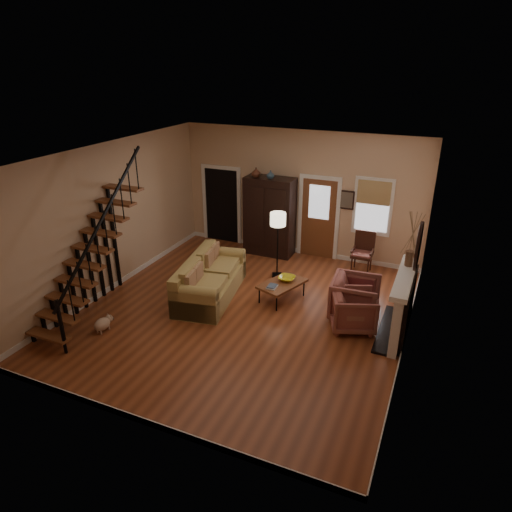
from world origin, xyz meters
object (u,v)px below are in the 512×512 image
at_px(side_chair, 362,253).
at_px(sofa, 210,278).
at_px(armchair_right, 355,298).
at_px(armoire, 270,216).
at_px(armchair_left, 353,310).
at_px(coffee_table, 282,291).
at_px(floor_lamp, 277,245).

bearing_deg(side_chair, sofa, -137.51).
height_order(sofa, armchair_right, sofa).
relative_size(armoire, sofa, 0.90).
distance_m(armchair_left, armchair_right, 0.44).
xyz_separation_m(coffee_table, side_chair, (1.32, 2.11, 0.31)).
relative_size(armchair_left, armchair_right, 0.90).
bearing_deg(armchair_right, armoire, 46.13).
relative_size(sofa, armchair_left, 2.74).
bearing_deg(armchair_right, armchair_left, -175.33).
height_order(armchair_left, armchair_right, armchair_right).
bearing_deg(armoire, armchair_right, -40.08).
distance_m(armchair_left, side_chair, 2.66).
bearing_deg(floor_lamp, armchair_left, -35.61).
bearing_deg(sofa, floor_lamp, 47.45).
xyz_separation_m(armchair_left, armchair_right, (-0.06, 0.43, 0.05)).
relative_size(sofa, armchair_right, 2.45).
bearing_deg(armchair_left, coffee_table, 52.23).
distance_m(coffee_table, side_chair, 2.51).
distance_m(sofa, side_chair, 3.84).
height_order(coffee_table, armchair_right, armchair_right).
xyz_separation_m(armoire, sofa, (-0.28, -2.79, -0.61)).
height_order(armoire, armchair_left, armoire).
bearing_deg(coffee_table, armchair_right, -3.20).
height_order(coffee_table, side_chair, side_chair).
distance_m(armoire, coffee_table, 2.75).
height_order(sofa, coffee_table, sofa).
height_order(armoire, side_chair, armoire).
xyz_separation_m(sofa, coffee_table, (1.51, 0.49, -0.23)).
relative_size(coffee_table, armchair_left, 1.25).
bearing_deg(armchair_left, side_chair, -12.70).
relative_size(sofa, side_chair, 2.29).
bearing_deg(floor_lamp, armoire, 119.57).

